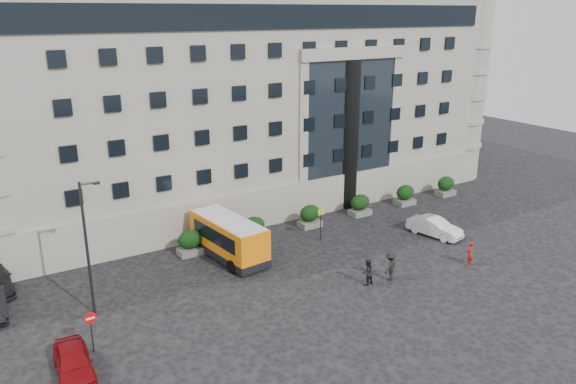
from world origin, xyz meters
The scene contains 19 objects.
ground centered at (0.00, 0.00, 0.00)m, with size 120.00×120.00×0.00m, color black.
civic_building centered at (6.00, 22.00, 9.00)m, with size 44.00×24.00×18.00m, color gray.
entrance_column centered at (12.00, 10.30, 6.50)m, with size 1.80×1.80×13.00m, color black.
hedge_a centered at (-4.00, 7.80, 0.93)m, with size 1.80×1.26×1.84m.
hedge_b centered at (1.20, 7.80, 0.93)m, with size 1.80×1.26×1.84m.
hedge_c centered at (6.40, 7.80, 0.93)m, with size 1.80×1.26×1.84m.
hedge_d centered at (11.60, 7.80, 0.93)m, with size 1.80×1.26×1.84m.
hedge_e centered at (16.80, 7.80, 0.93)m, with size 1.80×1.26×1.84m.
hedge_f centered at (22.00, 7.80, 0.93)m, with size 1.80×1.26×1.84m.
street_lamp centered at (-11.94, 3.00, 4.37)m, with size 1.16×0.18×8.00m.
bus_stop_sign centered at (5.50, 5.00, 1.73)m, with size 0.50×0.08×2.52m.
no_entry_sign centered at (-13.00, -1.04, 1.65)m, with size 0.64×0.16×2.32m.
minibus centered at (-1.88, 5.86, 1.61)m, with size 3.23×7.20×2.91m.
red_truck centered at (-14.25, 13.32, 1.33)m, with size 2.45×4.93×2.61m.
parked_car_a centered at (-14.26, -2.51, 0.71)m, with size 1.67×4.16×1.42m, color maroon.
white_taxi centered at (13.63, 1.05, 0.72)m, with size 1.53×4.38×1.44m, color silver.
pedestrian_a centered at (11.83, -3.98, 0.84)m, with size 0.61×0.40×1.68m, color #9B190F.
pedestrian_b centered at (3.84, -2.59, 0.87)m, with size 0.84×0.66×1.73m, color black.
pedestrian_c centered at (5.54, -2.87, 0.97)m, with size 1.26×0.72×1.95m, color black.
Camera 1 is at (-17.67, -27.64, 16.84)m, focal length 35.00 mm.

